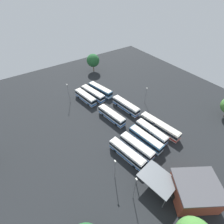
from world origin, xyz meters
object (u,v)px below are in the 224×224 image
Objects in this scene: bus_row1_slot2 at (112,116)px; bus_row2_slot0 at (127,153)px; bus_row0_slot2 at (86,97)px; bus_row0_slot4 at (100,90)px; lamp_post_by_building at (115,169)px; bus_row2_slot2 at (146,139)px; lamp_post_near_entrance at (146,95)px; tree_east_edge at (93,60)px; bus_row1_slot4 at (126,106)px; lamp_post_far_corner at (135,188)px; bus_row2_slot4 at (159,126)px; bus_row0_slot3 at (93,94)px; maintenance_shelter at (158,179)px; depot_building at (195,191)px; bus_row2_slot3 at (151,132)px; lamp_post_mid_lot at (69,93)px; bus_row2_slot1 at (137,147)px.

bus_row1_slot2 is 0.97× the size of bus_row2_slot0.
bus_row0_slot2 is 0.91× the size of bus_row0_slot4.
bus_row2_slot0 is 7.74m from lamp_post_by_building.
bus_row0_slot2 is at bearing -170.92° from bus_row2_slot2.
tree_east_edge is at bearing -174.95° from lamp_post_near_entrance.
bus_row1_slot4 is at bearing 136.10° from lamp_post_by_building.
tree_east_edge reaches higher than bus_row1_slot2.
lamp_post_far_corner is at bearing -30.99° from bus_row2_slot0.
bus_row1_slot4 and bus_row2_slot4 have the same top height.
bus_row0_slot3 and bus_row2_slot2 have the same top height.
maintenance_shelter is at bearing -10.80° from bus_row1_slot2.
lamp_post_far_corner is at bearing -17.18° from bus_row0_slot3.
bus_row2_slot2 is at bearing 127.49° from lamp_post_far_corner.
lamp_post_near_entrance is (-14.29, 6.79, 2.24)m from bus_row2_slot4.
depot_building is (19.00, -2.22, 1.17)m from bus_row2_slot2.
bus_row2_slot3 is 19.39m from lamp_post_by_building.
tree_east_edge is (-52.69, 11.35, 4.22)m from bus_row2_slot2.
depot_building reaches higher than bus_row2_slot3.
lamp_post_mid_lot is at bearing -96.90° from bus_row0_slot4.
lamp_post_by_building is (5.56, -22.68, 2.45)m from bus_row2_slot4.
tree_east_edge is (-20.42, 8.36, 4.22)m from bus_row0_slot4.
tree_east_edge reaches higher than lamp_post_near_entrance.
lamp_post_far_corner is at bearing 4.74° from lamp_post_by_building.
bus_row2_slot4 is at bearing 119.49° from lamp_post_far_corner.
bus_row2_slot3 is 17.75m from maintenance_shelter.
tree_east_edge reaches higher than lamp_post_by_building.
bus_row1_slot2 and bus_row2_slot4 have the same top height.
lamp_post_far_corner reaches higher than bus_row0_slot3.
bus_row0_slot4 is at bearing 174.71° from bus_row2_slot2.
tree_east_edge is (-53.31, 15.57, 4.22)m from bus_row2_slot1.
lamp_post_near_entrance is (-16.71, 22.84, 2.24)m from bus_row2_slot0.
bus_row2_slot0 is 1.31× the size of maintenance_shelter.
bus_row2_slot0 is 1.02× the size of bus_row2_slot2.
tree_east_edge is (-53.56, 19.58, 4.22)m from bus_row2_slot0.
maintenance_shelter is at bearing 40.87° from lamp_post_by_building.
maintenance_shelter is at bearing -32.61° from bus_row2_slot2.
bus_row2_slot1 is (-0.26, 4.01, -0.00)m from bus_row2_slot0.
bus_row0_slot2 is 50.23m from depot_building.
bus_row1_slot4 is (15.30, 2.34, -0.00)m from bus_row0_slot4.
bus_row0_slot4 is 45.81m from maintenance_shelter.
bus_row2_slot2 is (32.27, -2.99, -0.00)m from bus_row0_slot4.
bus_row2_slot4 is (-2.16, 12.03, 0.00)m from bus_row2_slot1.
lamp_post_near_entrance is at bearing 141.36° from maintenance_shelter.
bus_row2_slot0 is (33.14, -11.22, -0.00)m from bus_row0_slot4.
bus_row2_slot4 is (29.60, 12.79, 0.00)m from bus_row0_slot2.
bus_row1_slot4 is 1.08× the size of bus_row2_slot1.
tree_east_edge is at bearing 163.72° from bus_row2_slot1.
bus_row0_slot4 is 31.09m from bus_row2_slot3.
lamp_post_by_building is at bearing -64.64° from bus_row2_slot0.
depot_building is (20.18, -5.88, 1.17)m from bus_row2_slot3.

